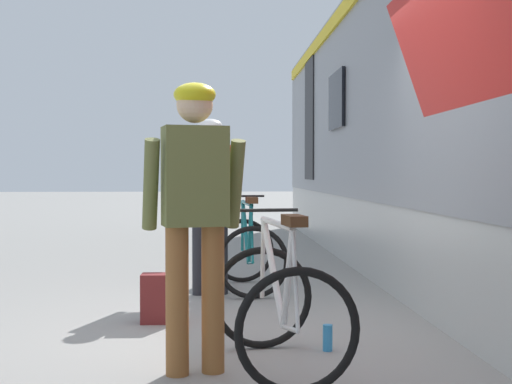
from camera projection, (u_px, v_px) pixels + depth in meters
The scene contains 7 objects.
ground_plane at pixel (286, 337), 5.03m from camera, with size 80.00×80.00×0.00m, color gray.
cyclist_near_in_red at pixel (210, 190), 6.80m from camera, with size 0.64×0.37×1.76m.
cyclist_far_in_olive at pixel (195, 200), 4.10m from camera, with size 0.65×0.39×1.76m.
bicycle_near_teal at pixel (247, 252), 7.05m from camera, with size 0.78×1.11×0.99m.
bicycle_far_white at pixel (278, 305), 4.20m from camera, with size 0.84×1.15×0.99m.
backpack_on_platform at pixel (159, 298), 5.52m from camera, with size 0.28×0.18×0.40m, color maroon.
water_bottle_near_the_bikes at pixel (328, 338), 4.65m from camera, with size 0.07×0.07×0.18m, color #338CCC.
Camera 1 is at (-0.50, -4.98, 1.22)m, focal length 47.67 mm.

